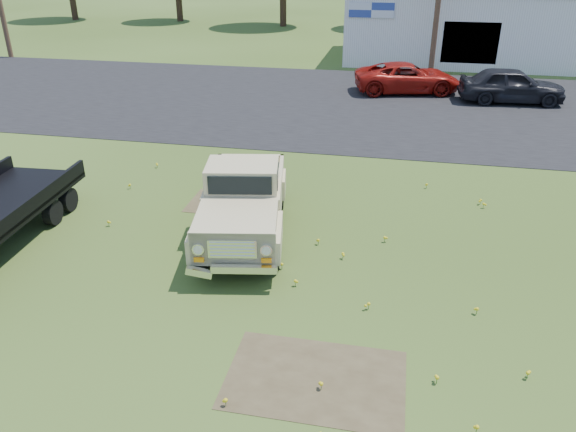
% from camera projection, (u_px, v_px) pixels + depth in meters
% --- Properties ---
extents(ground, '(140.00, 140.00, 0.00)m').
position_uv_depth(ground, '(269.00, 276.00, 12.37)').
color(ground, '#334A17').
rests_on(ground, ground).
extents(asphalt_lot, '(90.00, 14.00, 0.02)m').
position_uv_depth(asphalt_lot, '(344.00, 103.00, 25.56)').
color(asphalt_lot, black).
rests_on(asphalt_lot, ground).
extents(dirt_patch_a, '(3.00, 2.00, 0.01)m').
position_uv_depth(dirt_patch_a, '(315.00, 379.00, 9.46)').
color(dirt_patch_a, '#483B26').
rests_on(dirt_patch_a, ground).
extents(dirt_patch_b, '(2.20, 1.60, 0.01)m').
position_uv_depth(dirt_patch_b, '(229.00, 203.00, 15.80)').
color(dirt_patch_b, '#483B26').
rests_on(dirt_patch_b, ground).
extents(commercial_building, '(14.20, 8.20, 4.15)m').
position_uv_depth(commercial_building, '(466.00, 24.00, 34.12)').
color(commercial_building, silver).
rests_on(commercial_building, ground).
extents(vintage_pickup_truck, '(2.93, 5.52, 1.90)m').
position_uv_depth(vintage_pickup_truck, '(243.00, 200.00, 13.72)').
color(vintage_pickup_truck, beige).
rests_on(vintage_pickup_truck, ground).
extents(red_pickup, '(5.39, 3.35, 1.39)m').
position_uv_depth(red_pickup, '(407.00, 78.00, 27.06)').
color(red_pickup, maroon).
rests_on(red_pickup, ground).
extents(dark_sedan, '(4.71, 2.18, 1.56)m').
position_uv_depth(dark_sedan, '(512.00, 86.00, 25.29)').
color(dark_sedan, black).
rests_on(dark_sedan, ground).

